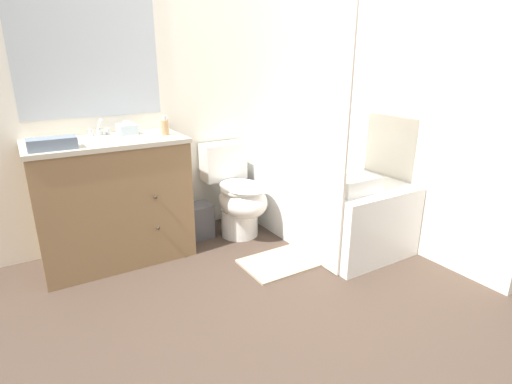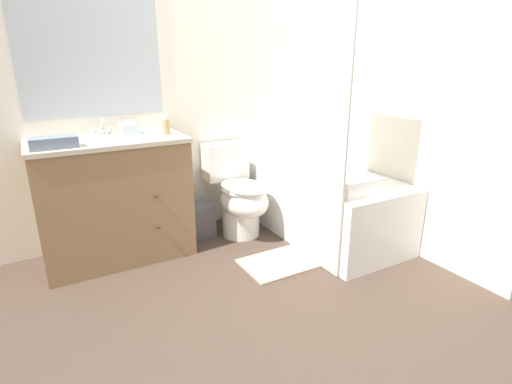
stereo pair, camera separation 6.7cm
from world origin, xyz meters
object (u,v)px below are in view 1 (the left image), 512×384
at_px(vanity_cabinet, 113,200).
at_px(bath_towel_folded, 355,185).
at_px(wastebasket, 197,221).
at_px(soap_dispenser, 165,127).
at_px(toilet, 238,195).
at_px(hand_towel_folded, 52,144).
at_px(sink_faucet, 99,130).
at_px(bathtub, 322,203).
at_px(bath_mat, 283,262).
at_px(tissue_box, 127,129).

xyz_separation_m(vanity_cabinet, bath_towel_folded, (1.40, -0.91, 0.13)).
relative_size(wastebasket, soap_dispenser, 2.04).
relative_size(toilet, hand_towel_folded, 2.67).
bearing_deg(sink_faucet, toilet, -16.36).
bearing_deg(sink_faucet, hand_towel_folded, -134.21).
relative_size(sink_faucet, wastebasket, 0.52).
relative_size(bathtub, wastebasket, 5.02).
bearing_deg(sink_faucet, vanity_cabinet, -90.00).
distance_m(sink_faucet, bath_mat, 1.59).
relative_size(vanity_cabinet, wastebasket, 3.69).
distance_m(vanity_cabinet, sink_faucet, 0.50).
bearing_deg(hand_towel_folded, vanity_cabinet, 25.29).
bearing_deg(bathtub, sink_faucet, 158.43).
bearing_deg(wastebasket, bath_mat, -64.64).
bearing_deg(sink_faucet, soap_dispenser, -30.46).
xyz_separation_m(soap_dispenser, hand_towel_folded, (-0.73, -0.11, -0.02)).
xyz_separation_m(wastebasket, tissue_box, (-0.45, 0.09, 0.77)).
height_order(vanity_cabinet, soap_dispenser, soap_dispenser).
distance_m(wastebasket, bath_mat, 0.81).
relative_size(toilet, bath_mat, 1.25).
bearing_deg(bath_mat, sink_faucet, 137.69).
xyz_separation_m(vanity_cabinet, tissue_box, (0.17, 0.12, 0.46)).
relative_size(hand_towel_folded, bath_mat, 0.47).
relative_size(vanity_cabinet, tissue_box, 6.98).
distance_m(wastebasket, soap_dispenser, 0.83).
xyz_separation_m(vanity_cabinet, wastebasket, (0.63, 0.02, -0.31)).
height_order(vanity_cabinet, bath_towel_folded, vanity_cabinet).
distance_m(toilet, bathtub, 0.69).
xyz_separation_m(vanity_cabinet, bathtub, (1.54, -0.43, -0.18)).
height_order(hand_towel_folded, bath_mat, hand_towel_folded).
bearing_deg(bath_mat, hand_towel_folded, 157.35).
bearing_deg(wastebasket, bath_towel_folded, -50.29).
xyz_separation_m(sink_faucet, tissue_box, (0.17, -0.07, 0.00)).
height_order(bathtub, bath_towel_folded, bath_towel_folded).
distance_m(hand_towel_folded, bath_towel_folded, 1.92).
height_order(toilet, hand_towel_folded, hand_towel_folded).
bearing_deg(bathtub, toilet, 150.96).
bearing_deg(tissue_box, bath_mat, -45.69).
height_order(toilet, bath_towel_folded, toilet).
distance_m(vanity_cabinet, hand_towel_folded, 0.59).
xyz_separation_m(hand_towel_folded, bath_mat, (1.30, -0.54, -0.90)).
bearing_deg(hand_towel_folded, sink_faucet, 45.79).
distance_m(vanity_cabinet, bathtub, 1.61).
bearing_deg(vanity_cabinet, hand_towel_folded, -154.71).
height_order(sink_faucet, bathtub, sink_faucet).
height_order(vanity_cabinet, bathtub, vanity_cabinet).
bearing_deg(bathtub, wastebasket, 153.87).
height_order(sink_faucet, bath_towel_folded, sink_faucet).
height_order(hand_towel_folded, bath_towel_folded, hand_towel_folded).
height_order(sink_faucet, tissue_box, sink_faucet).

